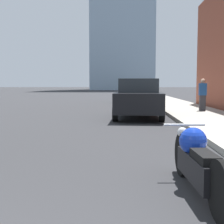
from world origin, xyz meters
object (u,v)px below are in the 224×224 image
(motorcycle, at_px, (197,161))
(pedestrian, at_px, (203,94))
(parked_car_green, at_px, (132,92))
(parked_car_black, at_px, (138,98))

(motorcycle, bearing_deg, pedestrian, 72.87)
(motorcycle, distance_m, parked_car_green, 21.26)
(parked_car_black, xyz_separation_m, parked_car_green, (-0.03, 11.86, -0.03))
(motorcycle, relative_size, parked_car_green, 0.52)
(motorcycle, xyz_separation_m, parked_car_black, (-0.36, 9.39, 0.42))
(motorcycle, height_order, parked_car_black, parked_car_black)
(parked_car_green, distance_m, pedestrian, 10.33)
(pedestrian, bearing_deg, motorcycle, -104.12)
(parked_car_black, distance_m, pedestrian, 3.85)
(parked_car_black, bearing_deg, motorcycle, -85.71)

